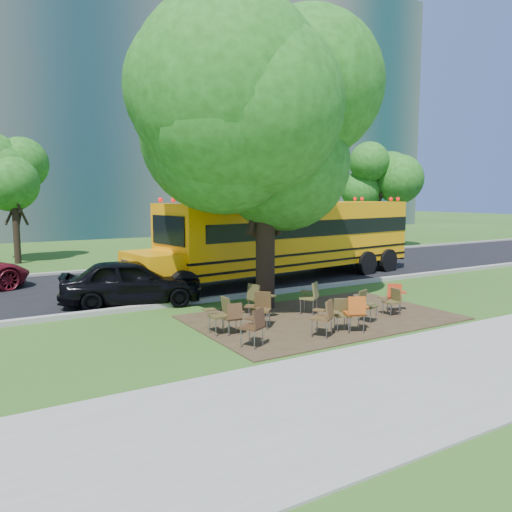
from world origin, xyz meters
TOP-DOWN VIEW (x-y plane):
  - ground at (0.00, 0.00)m, footprint 160.00×160.00m
  - sidewalk at (0.00, -5.00)m, footprint 60.00×4.00m
  - dirt_patch at (1.00, -0.50)m, footprint 7.00×4.50m
  - asphalt_road at (0.00, 7.00)m, footprint 80.00×8.00m
  - kerb_near at (0.00, 3.00)m, footprint 80.00×0.25m
  - kerb_far at (0.00, 11.10)m, footprint 80.00×0.25m
  - building_right at (24.00, 38.00)m, footprint 30.00×16.00m
  - bg_tree_2 at (-5.00, 16.00)m, footprint 4.80×4.80m
  - bg_tree_3 at (8.00, 14.00)m, footprint 5.60×5.60m
  - bg_tree_4 at (16.00, 13.00)m, footprint 5.00×5.00m
  - main_tree at (0.31, 1.33)m, footprint 7.17×7.17m
  - school_bus at (3.99, 5.26)m, footprint 12.80×4.36m
  - chair_0 at (-1.97, -1.89)m, footprint 0.61×0.73m
  - chair_1 at (-1.90, -0.79)m, footprint 0.57×0.48m
  - chair_2 at (-0.15, -2.05)m, footprint 0.61×0.76m
  - chair_3 at (0.55, -1.81)m, footprint 0.67×0.53m
  - chair_4 at (0.74, -2.14)m, footprint 0.77×0.60m
  - chair_5 at (1.68, -1.48)m, footprint 0.58×0.64m
  - chair_6 at (2.81, -1.32)m, footprint 0.46×0.53m
  - chair_7 at (3.20, -1.06)m, footprint 0.74×0.59m
  - chair_8 at (-2.12, -0.54)m, footprint 0.53×0.59m
  - chair_9 at (-1.00, -0.55)m, footprint 0.79×0.63m
  - chair_10 at (-0.55, 0.34)m, footprint 0.67×0.65m
  - chair_11 at (0.97, -0.03)m, footprint 0.63×0.79m
  - black_car at (-2.96, 3.80)m, footprint 4.53×2.81m

SIDE VIEW (x-z plane):
  - ground at x=0.00m, z-range 0.00..0.00m
  - dirt_patch at x=1.00m, z-range 0.00..0.03m
  - sidewalk at x=0.00m, z-range 0.00..0.04m
  - asphalt_road at x=0.00m, z-range 0.00..0.04m
  - kerb_near at x=0.00m, z-range 0.00..0.14m
  - kerb_far at x=0.00m, z-range 0.00..0.14m
  - chair_6 at x=2.81m, z-range 0.09..0.87m
  - chair_1 at x=-1.90m, z-range 0.10..0.91m
  - chair_3 at x=0.55m, z-range 0.10..0.91m
  - chair_5 at x=1.68m, z-range 0.10..0.95m
  - chair_7 at x=3.20m, z-range 0.10..0.97m
  - chair_0 at x=-1.97m, z-range 0.11..1.00m
  - chair_8 at x=-2.12m, z-range 0.11..1.02m
  - chair_2 at x=-0.15m, z-range 0.11..1.02m
  - chair_9 at x=-1.00m, z-range 0.11..1.03m
  - chair_11 at x=0.97m, z-range 0.11..1.05m
  - chair_4 at x=0.74m, z-range 0.11..1.05m
  - chair_10 at x=-0.55m, z-range 0.11..1.08m
  - black_car at x=-2.96m, z-range 0.00..1.44m
  - school_bus at x=3.99m, z-range 0.24..3.31m
  - bg_tree_2 at x=-5.00m, z-range 0.90..7.52m
  - bg_tree_4 at x=16.00m, z-range 0.92..7.77m
  - bg_tree_3 at x=8.00m, z-range 1.11..8.95m
  - main_tree at x=0.31m, z-range 0.77..9.52m
  - building_right at x=24.00m, z-range 0.00..25.00m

